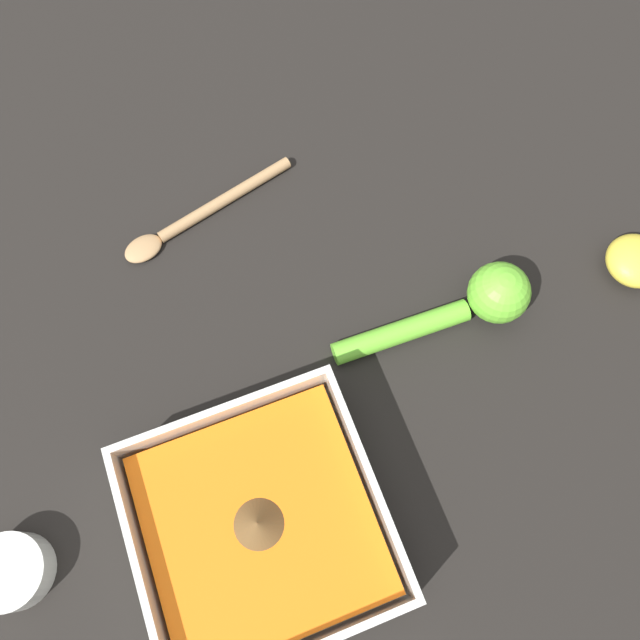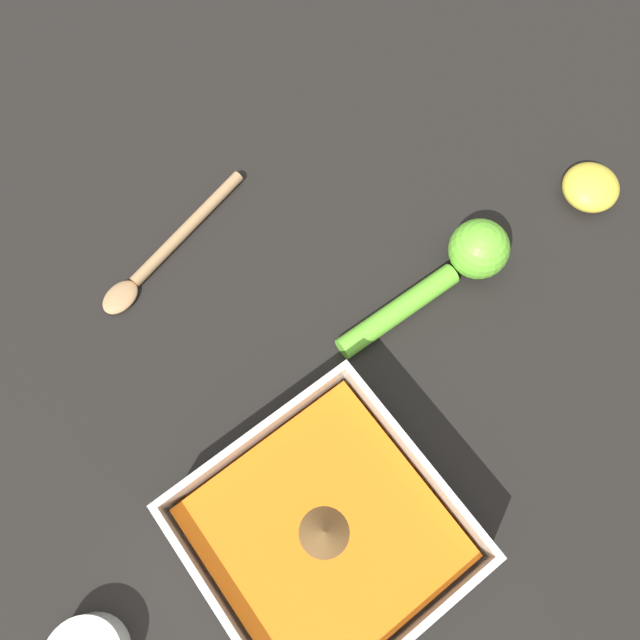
{
  "view_description": "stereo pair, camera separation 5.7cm",
  "coord_description": "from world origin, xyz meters",
  "px_view_note": "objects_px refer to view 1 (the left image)",
  "views": [
    {
      "loc": [
        -0.07,
        0.06,
        0.57
      ],
      "look_at": [
        -0.14,
        -0.13,
        0.03
      ],
      "focal_mm": 35.0,
      "sensor_mm": 36.0,
      "label": 1
    },
    {
      "loc": [
        -0.02,
        0.03,
        0.57
      ],
      "look_at": [
        -0.14,
        -0.13,
        0.03
      ],
      "focal_mm": 35.0,
      "sensor_mm": 36.0,
      "label": 2
    }
  ],
  "objects_px": {
    "lemon_squeezer": "(475,302)",
    "lemon_half": "(636,261)",
    "square_dish": "(261,525)",
    "spice_bowl": "(13,571)",
    "wooden_spoon": "(199,215)"
  },
  "relations": [
    {
      "from": "square_dish",
      "to": "lemon_half",
      "type": "distance_m",
      "value": 0.44
    },
    {
      "from": "lemon_squeezer",
      "to": "lemon_half",
      "type": "bearing_deg",
      "value": -3.45
    },
    {
      "from": "square_dish",
      "to": "spice_bowl",
      "type": "height_order",
      "value": "square_dish"
    },
    {
      "from": "square_dish",
      "to": "lemon_squeezer",
      "type": "xyz_separation_m",
      "value": [
        -0.25,
        -0.12,
        0.0
      ]
    },
    {
      "from": "lemon_squeezer",
      "to": "lemon_half",
      "type": "xyz_separation_m",
      "value": [
        -0.17,
        0.01,
        -0.01
      ]
    },
    {
      "from": "spice_bowl",
      "to": "wooden_spoon",
      "type": "height_order",
      "value": "spice_bowl"
    },
    {
      "from": "square_dish",
      "to": "wooden_spoon",
      "type": "distance_m",
      "value": 0.31
    },
    {
      "from": "spice_bowl",
      "to": "lemon_half",
      "type": "relative_size",
      "value": 1.09
    },
    {
      "from": "lemon_squeezer",
      "to": "lemon_half",
      "type": "height_order",
      "value": "lemon_squeezer"
    },
    {
      "from": "square_dish",
      "to": "lemon_half",
      "type": "relative_size",
      "value": 3.42
    },
    {
      "from": "spice_bowl",
      "to": "wooden_spoon",
      "type": "relative_size",
      "value": 0.32
    },
    {
      "from": "spice_bowl",
      "to": "lemon_squeezer",
      "type": "xyz_separation_m",
      "value": [
        -0.46,
        -0.08,
        0.01
      ]
    },
    {
      "from": "lemon_squeezer",
      "to": "wooden_spoon",
      "type": "bearing_deg",
      "value": 139.26
    },
    {
      "from": "spice_bowl",
      "to": "wooden_spoon",
      "type": "bearing_deg",
      "value": -131.71
    },
    {
      "from": "spice_bowl",
      "to": "lemon_squeezer",
      "type": "distance_m",
      "value": 0.47
    }
  ]
}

